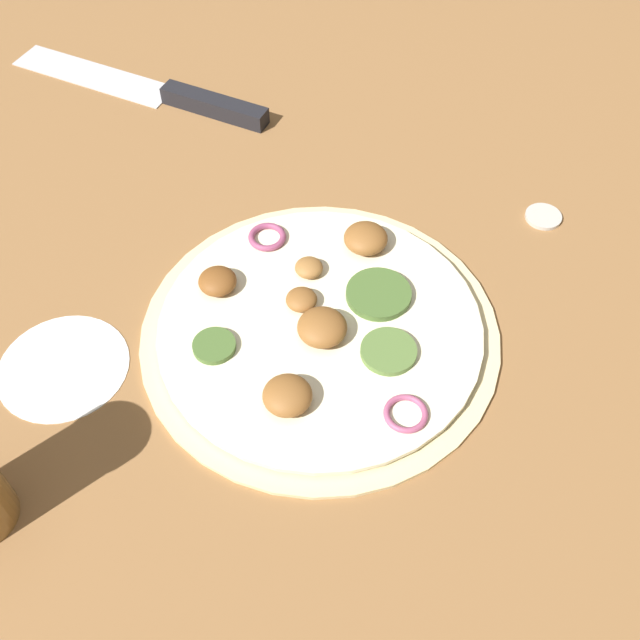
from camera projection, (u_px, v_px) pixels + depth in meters
name	position (u px, v px, depth m)	size (l,w,h in m)	color
ground_plane	(320.00, 333.00, 0.60)	(3.00, 3.00, 0.00)	olive
pizza	(320.00, 326.00, 0.60)	(0.29, 0.29, 0.03)	beige
knife	(174.00, 96.00, 0.79)	(0.27, 0.20, 0.02)	silver
loose_cap	(544.00, 215.00, 0.68)	(0.03, 0.03, 0.01)	beige
flour_patch	(63.00, 372.00, 0.58)	(0.10, 0.10, 0.00)	white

